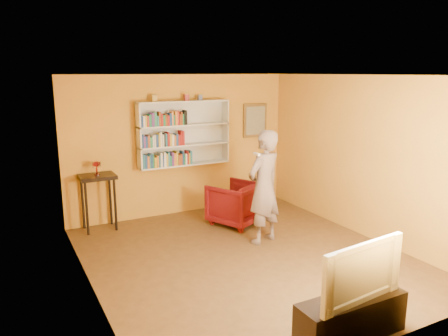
{
  "coord_description": "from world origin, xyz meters",
  "views": [
    {
      "loc": [
        -3.16,
        -5.29,
        2.75
      ],
      "look_at": [
        0.02,
        0.75,
        1.24
      ],
      "focal_mm": 35.0,
      "sensor_mm": 36.0,
      "label": 1
    }
  ],
  "objects_px": {
    "console_table": "(98,184)",
    "tv_cabinet": "(351,317)",
    "television": "(354,269)",
    "armchair": "(236,203)",
    "person": "(264,187)",
    "ruby_lustre": "(96,165)",
    "bookshelf": "(183,133)"
  },
  "relations": [
    {
      "from": "bookshelf",
      "to": "television",
      "type": "xyz_separation_m",
      "value": [
        -0.05,
        -4.66,
        -0.83
      ]
    },
    {
      "from": "armchair",
      "to": "person",
      "type": "relative_size",
      "value": 0.46
    },
    {
      "from": "ruby_lustre",
      "to": "person",
      "type": "height_order",
      "value": "person"
    },
    {
      "from": "bookshelf",
      "to": "ruby_lustre",
      "type": "bearing_deg",
      "value": -174.58
    },
    {
      "from": "person",
      "to": "television",
      "type": "distance_m",
      "value": 2.74
    },
    {
      "from": "tv_cabinet",
      "to": "ruby_lustre",
      "type": "bearing_deg",
      "value": 109.91
    },
    {
      "from": "console_table",
      "to": "tv_cabinet",
      "type": "bearing_deg",
      "value": -70.09
    },
    {
      "from": "person",
      "to": "ruby_lustre",
      "type": "bearing_deg",
      "value": -57.24
    },
    {
      "from": "bookshelf",
      "to": "armchair",
      "type": "height_order",
      "value": "bookshelf"
    },
    {
      "from": "person",
      "to": "television",
      "type": "height_order",
      "value": "person"
    },
    {
      "from": "ruby_lustre",
      "to": "television",
      "type": "distance_m",
      "value": 4.8
    },
    {
      "from": "console_table",
      "to": "person",
      "type": "distance_m",
      "value": 2.9
    },
    {
      "from": "ruby_lustre",
      "to": "tv_cabinet",
      "type": "xyz_separation_m",
      "value": [
        1.63,
        -4.5,
        -0.94
      ]
    },
    {
      "from": "television",
      "to": "console_table",
      "type": "bearing_deg",
      "value": 104.09
    },
    {
      "from": "person",
      "to": "armchair",
      "type": "bearing_deg",
      "value": -109.91
    },
    {
      "from": "console_table",
      "to": "ruby_lustre",
      "type": "height_order",
      "value": "ruby_lustre"
    },
    {
      "from": "tv_cabinet",
      "to": "console_table",
      "type": "bearing_deg",
      "value": 109.91
    },
    {
      "from": "armchair",
      "to": "console_table",
      "type": "bearing_deg",
      "value": -45.55
    },
    {
      "from": "armchair",
      "to": "television",
      "type": "distance_m",
      "value": 3.72
    },
    {
      "from": "armchair",
      "to": "tv_cabinet",
      "type": "height_order",
      "value": "armchair"
    },
    {
      "from": "console_table",
      "to": "television",
      "type": "distance_m",
      "value": 4.79
    },
    {
      "from": "armchair",
      "to": "television",
      "type": "height_order",
      "value": "television"
    },
    {
      "from": "console_table",
      "to": "armchair",
      "type": "distance_m",
      "value": 2.48
    },
    {
      "from": "armchair",
      "to": "person",
      "type": "xyz_separation_m",
      "value": [
        -0.03,
        -0.98,
        0.54
      ]
    },
    {
      "from": "tv_cabinet",
      "to": "armchair",
      "type": "bearing_deg",
      "value": 79.85
    },
    {
      "from": "bookshelf",
      "to": "tv_cabinet",
      "type": "bearing_deg",
      "value": -90.65
    },
    {
      "from": "ruby_lustre",
      "to": "person",
      "type": "distance_m",
      "value": 2.91
    },
    {
      "from": "person",
      "to": "tv_cabinet",
      "type": "bearing_deg",
      "value": 58.82
    },
    {
      "from": "tv_cabinet",
      "to": "television",
      "type": "distance_m",
      "value": 0.55
    },
    {
      "from": "tv_cabinet",
      "to": "television",
      "type": "bearing_deg",
      "value": 0.0
    },
    {
      "from": "armchair",
      "to": "tv_cabinet",
      "type": "xyz_separation_m",
      "value": [
        -0.65,
        -3.64,
        -0.16
      ]
    },
    {
      "from": "tv_cabinet",
      "to": "television",
      "type": "xyz_separation_m",
      "value": [
        0.0,
        0.0,
        0.55
      ]
    }
  ]
}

